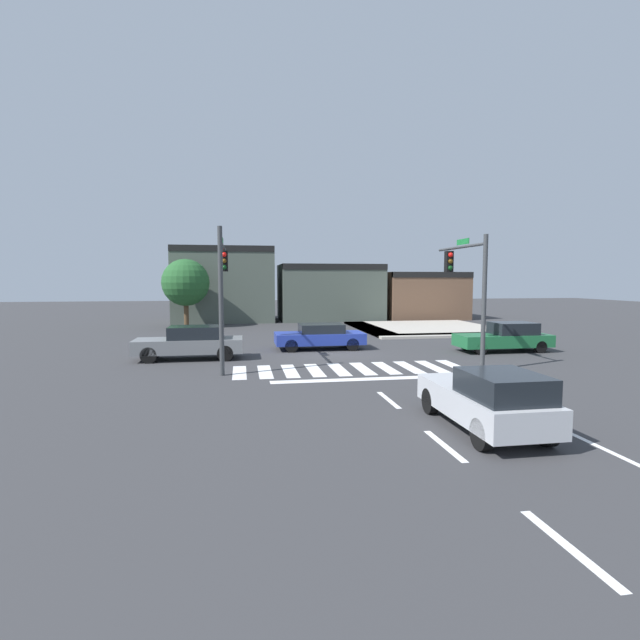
{
  "coord_description": "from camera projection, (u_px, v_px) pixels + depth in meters",
  "views": [
    {
      "loc": [
        -4.36,
        -23.02,
        3.65
      ],
      "look_at": [
        -0.27,
        1.54,
        1.49
      ],
      "focal_mm": 26.56,
      "sensor_mm": 36.0,
      "label": 1
    }
  ],
  "objects": [
    {
      "name": "traffic_signal_southeast",
      "position": [
        467.0,
        277.0,
        19.92
      ],
      "size": [
        0.32,
        4.4,
        5.39
      ],
      "rotation": [
        0.0,
        0.0,
        1.57
      ],
      "color": "#383A3D",
      "rests_on": "ground_plane"
    },
    {
      "name": "lane_markings",
      "position": [
        473.0,
        432.0,
        11.31
      ],
      "size": [
        6.8,
        24.25,
        0.01
      ],
      "color": "white",
      "rests_on": "ground_plane"
    },
    {
      "name": "traffic_signal_southwest",
      "position": [
        223.0,
        274.0,
        19.66
      ],
      "size": [
        0.32,
        5.86,
        5.61
      ],
      "rotation": [
        0.0,
        0.0,
        1.57
      ],
      "color": "#383A3D",
      "rests_on": "ground_plane"
    },
    {
      "name": "car_blue",
      "position": [
        320.0,
        336.0,
        24.66
      ],
      "size": [
        4.61,
        1.92,
        1.33
      ],
      "color": "#23389E",
      "rests_on": "ground_plane"
    },
    {
      "name": "car_gray",
      "position": [
        191.0,
        342.0,
        21.51
      ],
      "size": [
        4.8,
        1.76,
        1.52
      ],
      "rotation": [
        0.0,
        0.0,
        3.14
      ],
      "color": "slate",
      "rests_on": "ground_plane"
    },
    {
      "name": "ground_plane",
      "position": [
        330.0,
        352.0,
        23.65
      ],
      "size": [
        120.0,
        120.0,
        0.0
      ],
      "primitive_type": "plane",
      "color": "#353538"
    },
    {
      "name": "bike_detector_marking",
      "position": [
        444.0,
        394.0,
        15.06
      ],
      "size": [
        1.15,
        1.15,
        0.01
      ],
      "color": "yellow",
      "rests_on": "ground_plane"
    },
    {
      "name": "curb_corner_northeast",
      "position": [
        421.0,
        329.0,
        34.29
      ],
      "size": [
        10.0,
        10.6,
        0.15
      ],
      "color": "#B2AA9E",
      "rests_on": "ground_plane"
    },
    {
      "name": "car_green",
      "position": [
        505.0,
        337.0,
        23.87
      ],
      "size": [
        4.68,
        1.75,
        1.47
      ],
      "rotation": [
        0.0,
        0.0,
        3.14
      ],
      "color": "#1E6638",
      "rests_on": "ground_plane"
    },
    {
      "name": "crosswalk_near",
      "position": [
        351.0,
        369.0,
        19.23
      ],
      "size": [
        9.47,
        2.76,
        0.01
      ],
      "color": "silver",
      "rests_on": "ground_plane"
    },
    {
      "name": "roadside_tree",
      "position": [
        186.0,
        283.0,
        35.73
      ],
      "size": [
        3.56,
        3.56,
        5.18
      ],
      "color": "#4C3823",
      "rests_on": "ground_plane"
    },
    {
      "name": "storefront_row",
      "position": [
        316.0,
        290.0,
        42.55
      ],
      "size": [
        25.85,
        6.82,
        6.37
      ],
      "color": "#4C564C",
      "rests_on": "ground_plane"
    },
    {
      "name": "car_silver",
      "position": [
        487.0,
        399.0,
        11.33
      ],
      "size": [
        1.75,
        4.13,
        1.55
      ],
      "rotation": [
        0.0,
        0.0,
        1.57
      ],
      "color": "#B7BABF",
      "rests_on": "ground_plane"
    }
  ]
}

